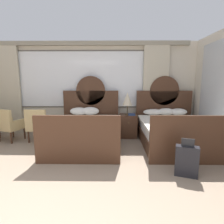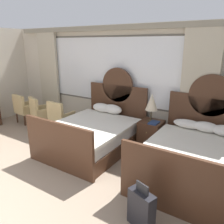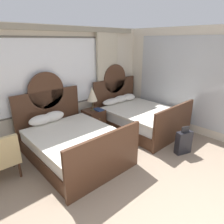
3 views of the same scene
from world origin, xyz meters
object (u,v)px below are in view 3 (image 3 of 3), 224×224
(nightstand_between_beds, at_px, (94,121))
(table_lamp_on_nightstand, at_px, (92,94))
(bed_near_window, at_px, (72,142))
(suitcase_on_floor, at_px, (183,142))
(bed_near_mirror, at_px, (138,116))
(book_on_nightstand, at_px, (98,110))
(armchair_by_window_left, at_px, (2,156))

(nightstand_between_beds, distance_m, table_lamp_on_nightstand, 0.75)
(bed_near_window, height_order, suitcase_on_floor, bed_near_window)
(bed_near_mirror, xyz_separation_m, table_lamp_on_nightstand, (-1.10, 0.65, 0.71))
(bed_near_window, bearing_deg, bed_near_mirror, 0.23)
(bed_near_window, distance_m, nightstand_between_beds, 1.26)
(book_on_nightstand, relative_size, suitcase_on_floor, 0.41)
(bed_near_window, height_order, table_lamp_on_nightstand, bed_near_window)
(bed_near_mirror, relative_size, nightstand_between_beds, 3.32)
(book_on_nightstand, distance_m, armchair_by_window_left, 2.48)
(armchair_by_window_left, bearing_deg, bed_near_window, -9.74)
(bed_near_mirror, distance_m, suitcase_on_floor, 1.55)
(nightstand_between_beds, relative_size, suitcase_on_floor, 1.00)
(nightstand_between_beds, bearing_deg, bed_near_mirror, -30.97)
(table_lamp_on_nightstand, xyz_separation_m, suitcase_on_floor, (0.83, -2.17, -0.81))
(nightstand_between_beds, xyz_separation_m, book_on_nightstand, (0.09, -0.10, 0.34))
(bed_near_window, distance_m, bed_near_mirror, 2.16)
(table_lamp_on_nightstand, bearing_deg, nightstand_between_beds, -10.29)
(bed_near_window, bearing_deg, suitcase_on_floor, -38.79)
(table_lamp_on_nightstand, xyz_separation_m, book_on_nightstand, (0.11, -0.10, -0.41))
(armchair_by_window_left, bearing_deg, nightstand_between_beds, 10.49)
(book_on_nightstand, bearing_deg, bed_near_mirror, -29.22)
(bed_near_mirror, distance_m, armchair_by_window_left, 3.44)
(bed_near_mirror, bearing_deg, table_lamp_on_nightstand, 149.38)
(bed_near_window, height_order, nightstand_between_beds, bed_near_window)
(table_lamp_on_nightstand, bearing_deg, book_on_nightstand, -41.04)
(bed_near_window, xyz_separation_m, book_on_nightstand, (1.17, 0.56, 0.30))
(bed_near_window, xyz_separation_m, table_lamp_on_nightstand, (1.06, 0.66, 0.71))
(bed_near_window, distance_m, book_on_nightstand, 1.33)
(bed_near_window, bearing_deg, armchair_by_window_left, 170.26)
(bed_near_mirror, bearing_deg, nightstand_between_beds, 149.03)
(armchair_by_window_left, xyz_separation_m, suitcase_on_floor, (3.16, -1.73, -0.20))
(bed_near_window, distance_m, suitcase_on_floor, 2.42)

